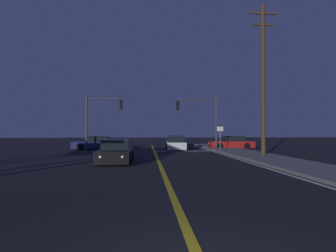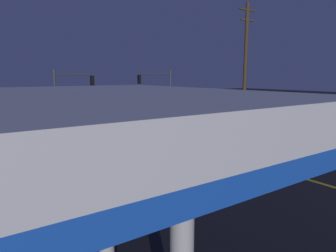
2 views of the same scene
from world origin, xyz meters
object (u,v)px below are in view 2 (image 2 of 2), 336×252
(traffic_signal_far_left, at_px, (71,91))
(traffic_signal_near_right, at_px, (159,87))
(car_distant_tail_teal, at_px, (118,111))
(car_following_oncoming_black, at_px, (165,143))
(street_sign_corner, at_px, (184,108))
(car_mid_block_navy, at_px, (58,123))
(utility_pole_right, at_px, (245,66))
(car_parked_curb_red, at_px, (179,112))
(car_lead_oncoming_white, at_px, (140,117))

(traffic_signal_far_left, bearing_deg, traffic_signal_near_right, 8.10)
(traffic_signal_far_left, bearing_deg, car_distant_tail_teal, 42.29)
(car_following_oncoming_black, relative_size, street_sign_corner, 2.01)
(car_mid_block_navy, xyz_separation_m, traffic_signal_near_right, (10.49, -0.66, 3.02))
(utility_pole_right, distance_m, street_sign_corner, 7.90)
(traffic_signal_near_right, bearing_deg, car_distant_tail_teal, -68.82)
(traffic_signal_near_right, bearing_deg, car_parked_curb_red, -163.03)
(traffic_signal_near_right, relative_size, street_sign_corner, 2.33)
(car_following_oncoming_black, height_order, car_distant_tail_teal, same)
(car_following_oncoming_black, bearing_deg, traffic_signal_far_left, -76.06)
(car_parked_curb_red, distance_m, traffic_signal_far_left, 13.82)
(car_mid_block_navy, distance_m, utility_pole_right, 17.30)
(car_parked_curb_red, distance_m, car_lead_oncoming_white, 6.25)
(car_mid_block_navy, xyz_separation_m, utility_pole_right, (13.12, -10.09, 5.01))
(traffic_signal_near_right, xyz_separation_m, utility_pole_right, (2.63, -9.44, 2.00))
(traffic_signal_near_right, xyz_separation_m, traffic_signal_far_left, (-9.84, -1.40, -0.09))
(car_parked_curb_red, xyz_separation_m, utility_pole_right, (-0.81, -10.49, 5.01))
(car_lead_oncoming_white, xyz_separation_m, utility_pole_right, (5.26, -8.97, 5.01))
(car_distant_tail_teal, xyz_separation_m, traffic_signal_far_left, (-7.67, -6.98, 2.93))
(car_following_oncoming_black, xyz_separation_m, traffic_signal_far_left, (-2.51, 10.42, 2.93))
(car_following_oncoming_black, height_order, car_lead_oncoming_white, same)
(car_parked_curb_red, xyz_separation_m, car_distant_tail_teal, (-5.61, 4.53, -0.00))
(car_parked_curb_red, bearing_deg, car_following_oncoming_black, 140.44)
(car_parked_curb_red, relative_size, street_sign_corner, 1.99)
(car_parked_curb_red, xyz_separation_m, street_sign_corner, (-2.21, -3.85, 0.97))
(utility_pole_right, height_order, street_sign_corner, utility_pole_right)
(car_parked_curb_red, relative_size, car_distant_tail_teal, 1.03)
(car_distant_tail_teal, distance_m, car_lead_oncoming_white, 6.06)
(car_mid_block_navy, bearing_deg, utility_pole_right, -128.26)
(car_following_oncoming_black, relative_size, car_mid_block_navy, 1.00)
(car_distant_tail_teal, bearing_deg, traffic_signal_far_left, -135.79)
(car_following_oncoming_black, bearing_deg, car_mid_block_navy, -75.38)
(traffic_signal_far_left, relative_size, utility_pole_right, 0.49)
(car_mid_block_navy, relative_size, utility_pole_right, 0.43)
(car_following_oncoming_black, bearing_deg, utility_pole_right, -166.16)
(traffic_signal_near_right, bearing_deg, car_lead_oncoming_white, 10.04)
(car_following_oncoming_black, xyz_separation_m, traffic_signal_near_right, (7.33, 11.82, 3.02))
(car_following_oncoming_black, distance_m, utility_pole_right, 11.40)
(utility_pole_right, bearing_deg, car_following_oncoming_black, -166.56)
(car_parked_curb_red, distance_m, car_mid_block_navy, 13.94)
(car_distant_tail_teal, bearing_deg, car_following_oncoming_black, -104.62)
(car_mid_block_navy, bearing_deg, car_parked_curb_red, -89.07)
(car_following_oncoming_black, relative_size, utility_pole_right, 0.43)
(car_distant_tail_teal, relative_size, utility_pole_right, 0.41)
(car_parked_curb_red, relative_size, utility_pole_right, 0.43)
(car_parked_curb_red, height_order, car_distant_tail_teal, same)
(car_parked_curb_red, height_order, utility_pole_right, utility_pole_right)
(traffic_signal_near_right, bearing_deg, utility_pole_right, 105.59)
(car_lead_oncoming_white, bearing_deg, traffic_signal_near_right, 12.51)
(car_lead_oncoming_white, xyz_separation_m, traffic_signal_near_right, (2.62, 0.46, 3.02))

